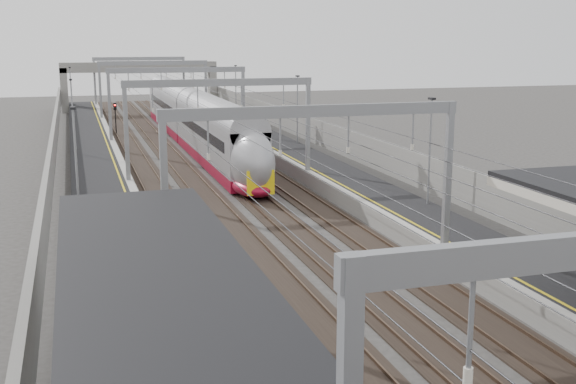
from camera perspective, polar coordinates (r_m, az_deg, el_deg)
platform_left at (r=52.26m, az=-14.58°, el=0.88°), size 4.00×120.00×1.00m
platform_right at (r=55.13m, az=2.26°, el=1.84°), size 4.00×120.00×1.00m
tracks at (r=53.20m, az=-5.92°, el=0.91°), size 11.40×140.00×0.20m
overhead_line at (r=58.86m, az=-7.28°, el=7.94°), size 13.00×140.00×6.60m
overbridge at (r=106.85m, az=-11.64°, el=9.18°), size 22.00×2.20×6.90m
wall_left at (r=52.06m, az=-18.16°, el=1.86°), size 0.30×120.00×3.20m
wall_right at (r=56.06m, az=5.37°, el=3.11°), size 0.30×120.00×3.20m
train at (r=68.60m, az=-7.24°, el=5.21°), size 2.83×51.60×4.47m
signal_green at (r=79.92m, az=-13.49°, el=6.11°), size 0.32×0.32×3.48m
signal_red_near at (r=79.47m, az=-7.34°, el=6.31°), size 0.32×0.32×3.48m
signal_red_far at (r=79.70m, az=-5.75°, el=6.36°), size 0.32×0.32×3.48m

